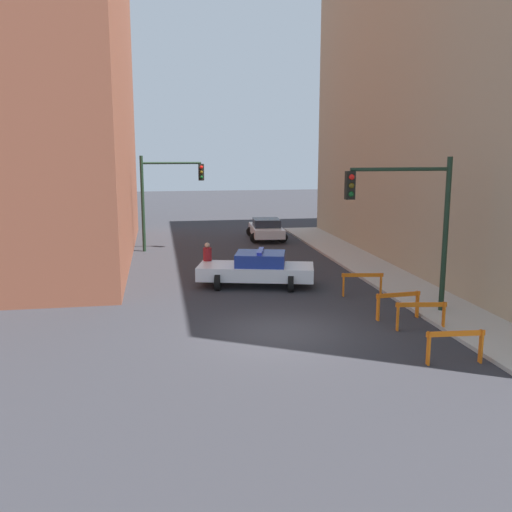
% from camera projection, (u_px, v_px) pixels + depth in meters
% --- Properties ---
extents(ground_plane, '(120.00, 120.00, 0.00)m').
position_uv_depth(ground_plane, '(280.00, 332.00, 17.59)').
color(ground_plane, '#2D2D33').
extents(sidewalk_right, '(2.40, 44.00, 0.12)m').
position_uv_depth(sidewalk_right, '(465.00, 320.00, 18.62)').
color(sidewalk_right, '#B2ADA3').
rests_on(sidewalk_right, ground_plane).
extents(traffic_light_near, '(3.64, 0.35, 5.20)m').
position_uv_depth(traffic_light_near, '(414.00, 212.00, 18.76)').
color(traffic_light_near, black).
rests_on(traffic_light_near, sidewalk_right).
extents(traffic_light_far, '(3.44, 0.35, 5.20)m').
position_uv_depth(traffic_light_far, '(163.00, 189.00, 30.95)').
color(traffic_light_far, black).
rests_on(traffic_light_far, ground_plane).
extents(police_car, '(5.01, 3.07, 1.52)m').
position_uv_depth(police_car, '(257.00, 269.00, 23.37)').
color(police_car, white).
rests_on(police_car, ground_plane).
extents(parked_car_near, '(2.47, 4.42, 1.31)m').
position_uv_depth(parked_car_near, '(266.00, 229.00, 35.36)').
color(parked_car_near, silver).
rests_on(parked_car_near, ground_plane).
extents(pedestrian_crossing, '(0.38, 0.38, 1.66)m').
position_uv_depth(pedestrian_crossing, '(208.00, 261.00, 24.25)').
color(pedestrian_crossing, '#382D23').
rests_on(pedestrian_crossing, ground_plane).
extents(barrier_front, '(1.60, 0.25, 0.90)m').
position_uv_depth(barrier_front, '(455.00, 341.00, 14.91)').
color(barrier_front, orange).
rests_on(barrier_front, ground_plane).
extents(barrier_mid, '(1.59, 0.37, 0.90)m').
position_uv_depth(barrier_mid, '(421.00, 311.00, 17.65)').
color(barrier_mid, orange).
rests_on(barrier_mid, ground_plane).
extents(barrier_back, '(1.60, 0.29, 0.90)m').
position_uv_depth(barrier_back, '(398.00, 301.00, 18.85)').
color(barrier_back, orange).
rests_on(barrier_back, ground_plane).
extents(barrier_corner, '(1.59, 0.38, 0.90)m').
position_uv_depth(barrier_corner, '(362.00, 281.00, 21.76)').
color(barrier_corner, orange).
rests_on(barrier_corner, ground_plane).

